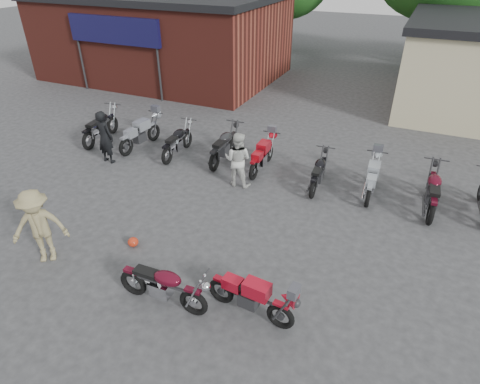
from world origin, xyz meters
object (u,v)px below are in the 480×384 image
at_px(helmet, 133,242).
at_px(row_bike_4, 262,154).
at_px(row_bike_2, 178,140).
at_px(row_bike_3, 224,144).
at_px(sportbike, 252,295).
at_px(person_dark, 105,137).
at_px(person_tan, 39,227).
at_px(person_light, 238,160).
at_px(row_bike_5, 319,171).
at_px(row_bike_7, 433,189).
at_px(vintage_motorcycle, 163,284).
at_px(row_bike_0, 100,125).
at_px(row_bike_1, 140,132).
at_px(row_bike_6, 372,177).

xyz_separation_m(helmet, row_bike_4, (1.36, 4.96, 0.43)).
bearing_deg(row_bike_2, row_bike_3, -83.48).
height_order(sportbike, person_dark, person_dark).
bearing_deg(person_tan, row_bike_3, 39.74).
distance_m(person_light, row_bike_5, 2.43).
xyz_separation_m(person_tan, row_bike_5, (4.80, 5.84, -0.38)).
relative_size(row_bike_4, row_bike_7, 0.91).
height_order(row_bike_4, row_bike_7, row_bike_7).
bearing_deg(person_tan, vintage_motorcycle, -38.01).
distance_m(person_dark, row_bike_4, 5.20).
bearing_deg(person_tan, row_bike_2, 54.74).
height_order(sportbike, row_bike_0, row_bike_0).
bearing_deg(person_light, helmet, 70.00).
height_order(row_bike_1, row_bike_5, row_bike_1).
relative_size(person_dark, row_bike_7, 0.85).
bearing_deg(vintage_motorcycle, row_bike_6, 61.63).
distance_m(row_bike_1, row_bike_2, 1.55).
xyz_separation_m(person_light, row_bike_6, (3.75, 1.11, -0.29)).
distance_m(person_dark, person_light, 4.65).
bearing_deg(sportbike, vintage_motorcycle, -159.12).
bearing_deg(row_bike_3, person_tan, 164.58).
relative_size(vintage_motorcycle, row_bike_2, 0.98).
bearing_deg(sportbike, helmet, 172.38).
xyz_separation_m(helmet, person_dark, (-3.57, 3.37, 0.77)).
relative_size(person_dark, row_bike_2, 0.91).
bearing_deg(vintage_motorcycle, person_light, 96.08).
relative_size(person_dark, row_bike_3, 0.85).
relative_size(row_bike_5, row_bike_6, 0.96).
xyz_separation_m(helmet, row_bike_2, (-1.69, 4.76, 0.45)).
xyz_separation_m(helmet, row_bike_0, (-4.93, 4.65, 0.51)).
xyz_separation_m(vintage_motorcycle, row_bike_3, (-1.79, 6.30, 0.05)).
height_order(person_light, row_bike_1, person_light).
distance_m(row_bike_0, row_bike_5, 8.23).
relative_size(row_bike_0, row_bike_5, 1.17).
distance_m(vintage_motorcycle, helmet, 2.20).
relative_size(sportbike, person_dark, 1.01).
height_order(row_bike_3, row_bike_7, row_bike_3).
xyz_separation_m(helmet, row_bike_5, (3.30, 4.64, 0.42)).
xyz_separation_m(sportbike, row_bike_7, (2.98, 5.52, 0.08)).
xyz_separation_m(sportbike, row_bike_6, (1.37, 5.64, 0.03)).
relative_size(person_tan, row_bike_0, 0.85).
xyz_separation_m(sportbike, row_bike_2, (-5.12, 5.55, 0.04)).
distance_m(person_tan, row_bike_6, 8.75).
relative_size(row_bike_2, row_bike_3, 0.94).
xyz_separation_m(row_bike_1, row_bike_2, (1.55, 0.00, -0.02)).
bearing_deg(row_bike_3, helmet, 178.21).
bearing_deg(helmet, person_tan, -141.45).
relative_size(helmet, row_bike_3, 0.12).
relative_size(row_bike_2, row_bike_4, 1.03).
bearing_deg(sportbike, row_bike_5, 96.68).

